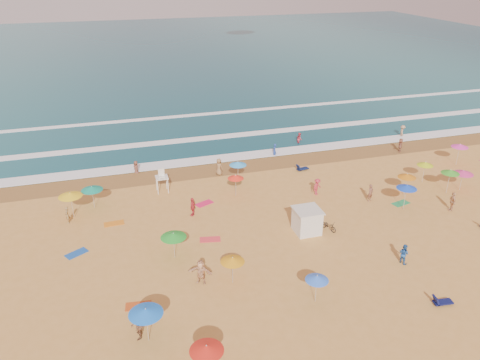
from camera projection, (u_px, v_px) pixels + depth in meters
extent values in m
plane|color=gold|center=(283.00, 220.00, 41.26)|extent=(220.00, 220.00, 0.00)
cube|color=#0C4756|center=(159.00, 53.00, 114.03)|extent=(220.00, 140.00, 0.18)
plane|color=olive|center=(243.00, 166.00, 52.09)|extent=(220.00, 220.00, 0.00)
cube|color=white|center=(236.00, 157.00, 54.21)|extent=(200.00, 2.20, 0.05)
cube|color=white|center=(222.00, 137.00, 60.28)|extent=(200.00, 1.60, 0.05)
cube|color=white|center=(205.00, 114.00, 68.94)|extent=(200.00, 1.20, 0.05)
cube|color=silver|center=(307.00, 221.00, 39.15)|extent=(2.00, 2.00, 2.00)
cube|color=silver|center=(308.00, 210.00, 38.69)|extent=(2.20, 2.20, 0.12)
imported|color=black|center=(329.00, 226.00, 39.62)|extent=(1.15, 1.69, 0.84)
cone|color=#119073|center=(92.00, 188.00, 42.49)|extent=(1.96, 1.96, 0.35)
cone|color=#BFD616|center=(425.00, 164.00, 47.37)|extent=(1.61, 1.61, 0.35)
cone|color=yellow|center=(70.00, 195.00, 40.68)|extent=(2.06, 2.06, 0.35)
cone|color=orange|center=(232.00, 259.00, 32.53)|extent=(1.71, 1.71, 0.35)
cone|color=#FF301A|center=(236.00, 177.00, 44.67)|extent=(1.55, 1.55, 0.35)
cone|color=#E53280|center=(463.00, 172.00, 45.87)|extent=(1.97, 1.97, 0.35)
cone|color=#36A4F3|center=(238.00, 163.00, 47.08)|extent=(1.73, 1.73, 0.35)
cone|color=green|center=(173.00, 235.00, 35.28)|extent=(1.97, 1.97, 0.35)
cone|color=green|center=(451.00, 172.00, 45.05)|extent=(1.72, 1.72, 0.35)
cone|color=blue|center=(146.00, 311.00, 27.36)|extent=(2.07, 2.07, 0.35)
cone|color=#F235AC|center=(460.00, 146.00, 51.29)|extent=(1.81, 1.81, 0.35)
cone|color=blue|center=(407.00, 187.00, 42.12)|extent=(1.82, 1.82, 0.35)
cone|color=red|center=(207.00, 348.00, 25.04)|extent=(1.89, 1.89, 0.35)
cone|color=orange|center=(407.00, 176.00, 44.77)|extent=(1.72, 1.72, 0.35)
cone|color=#356DEF|center=(317.00, 278.00, 30.68)|extent=(1.56, 1.56, 0.35)
cube|color=#0F194D|center=(307.00, 231.00, 39.37)|extent=(1.41, 0.98, 0.34)
cube|color=#0D1245|center=(443.00, 302.00, 31.21)|extent=(1.35, 0.69, 0.34)
cube|color=#0D1945|center=(303.00, 169.00, 50.94)|extent=(1.38, 0.79, 0.34)
cube|color=#BE4917|center=(138.00, 306.00, 31.10)|extent=(1.79, 1.06, 0.03)
cube|color=#1B50AA|center=(77.00, 253.00, 36.62)|extent=(1.90, 1.60, 0.03)
cube|color=orange|center=(114.00, 223.00, 40.74)|extent=(1.74, 0.94, 0.03)
cube|color=#EF3840|center=(210.00, 239.00, 38.43)|extent=(1.83, 1.16, 0.03)
cube|color=#E51C55|center=(204.00, 203.00, 44.06)|extent=(1.90, 1.47, 0.03)
cube|color=#259450|center=(401.00, 203.00, 44.09)|extent=(1.85, 1.24, 0.03)
imported|color=#E0A575|center=(201.00, 272.00, 32.95)|extent=(1.79, 1.35, 1.88)
imported|color=#DD3749|center=(299.00, 139.00, 58.17)|extent=(0.77, 0.91, 1.63)
imported|color=#2342A3|center=(274.00, 151.00, 54.50)|extent=(0.69, 0.74, 1.71)
imported|color=#A9684E|center=(400.00, 145.00, 55.56)|extent=(1.24, 1.54, 1.64)
imported|color=#BC2F3B|center=(317.00, 187.00, 45.41)|extent=(1.26, 1.11, 1.69)
imported|color=brown|center=(137.00, 326.00, 28.12)|extent=(0.78, 0.95, 1.84)
imported|color=tan|center=(402.00, 132.00, 60.18)|extent=(1.13, 1.35, 1.82)
imported|color=olive|center=(67.00, 215.00, 40.55)|extent=(0.38, 0.57, 1.56)
imported|color=brown|center=(136.00, 168.00, 50.19)|extent=(0.73, 0.90, 1.60)
imported|color=tan|center=(452.00, 201.00, 42.52)|extent=(0.76, 1.15, 1.82)
imported|color=brown|center=(370.00, 193.00, 44.22)|extent=(0.73, 0.61, 1.70)
imported|color=#2255A1|center=(404.00, 254.00, 35.20)|extent=(0.84, 0.94, 1.61)
imported|color=#D3343C|center=(193.00, 207.00, 41.70)|extent=(0.86, 1.11, 1.76)
imported|color=olive|center=(219.00, 167.00, 49.54)|extent=(0.99, 1.08, 1.85)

